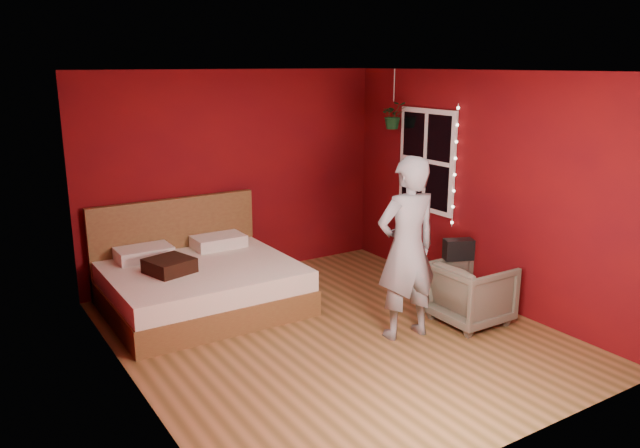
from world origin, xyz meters
The scene contains 10 objects.
floor centered at (0.00, 0.00, 0.00)m, with size 4.50×4.50×0.00m, color olive.
room_walls centered at (0.00, 0.00, 1.68)m, with size 4.04×4.54×2.62m.
window centered at (1.97, 0.90, 1.50)m, with size 0.05×0.97×1.27m.
fairy_lights centered at (1.94, 0.37, 1.50)m, with size 0.04×0.04×1.45m.
bed centered at (-0.86, 1.43, 0.29)m, with size 2.03×1.72×1.11m.
person centered at (0.59, -0.40, 0.91)m, with size 0.67×0.44×1.83m, color gray.
armchair centered at (1.39, -0.51, 0.33)m, with size 0.71×0.73×0.66m, color #625E4E.
handbag centered at (1.35, -0.34, 0.77)m, with size 0.31×0.15×0.22m, color black.
throw_pillow centered at (-1.23, 1.32, 0.58)m, with size 0.43×0.43×0.15m, color black.
hanging_plant centered at (1.83, 1.40, 2.03)m, with size 0.39×0.37×0.75m.
Camera 1 is at (-3.25, -4.86, 2.67)m, focal length 35.00 mm.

